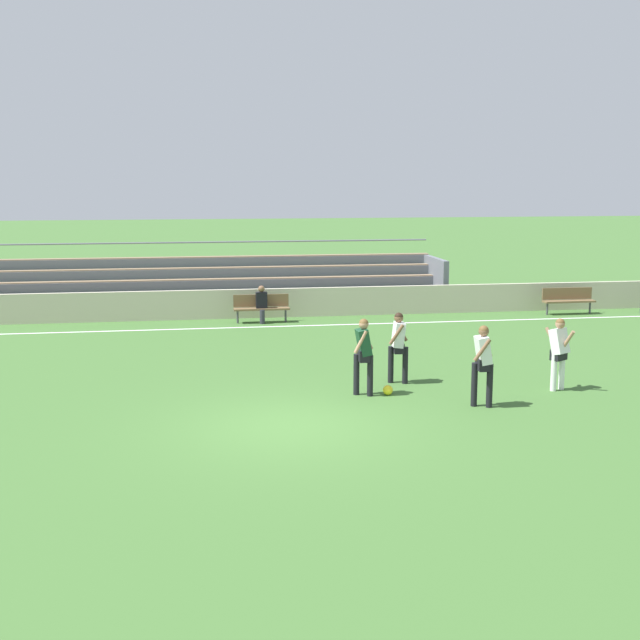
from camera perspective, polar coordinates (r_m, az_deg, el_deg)
ground_plane at (r=15.87m, az=-2.01°, el=-7.29°), size 160.00×160.00×0.00m
field_line_sideline at (r=26.19m, az=-4.87°, el=-0.49°), size 44.00×0.12×0.01m
sideline_wall at (r=27.87m, az=-5.16°, el=1.13°), size 48.00×0.16×0.97m
bleacher_stand at (r=30.05m, az=-8.85°, el=2.56°), size 18.22×3.07×2.28m
bench_near_wall_gap at (r=29.83m, az=16.66°, el=1.44°), size 1.80×0.40×0.90m
bench_far_left at (r=27.00m, az=-4.04°, el=0.99°), size 1.80×0.40×0.90m
spectator_seated at (r=26.86m, az=-4.03°, el=1.28°), size 0.36×0.42×1.21m
player_dark_wide_left at (r=17.83m, az=3.00°, el=-2.06°), size 0.50×0.44×1.68m
player_white_pressing_high at (r=18.96m, az=5.40°, el=-1.48°), size 0.54×0.47×1.64m
player_white_dropping_back at (r=17.24m, az=11.11°, el=-2.61°), size 0.54×0.46×1.70m
player_white_deep_cover at (r=19.00m, az=16.07°, el=-1.86°), size 0.50×0.64×1.61m
soccer_ball at (r=18.08m, az=4.67°, el=-4.81°), size 0.22×0.22×0.22m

